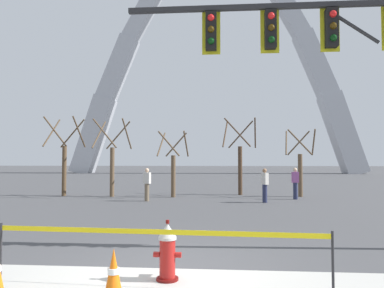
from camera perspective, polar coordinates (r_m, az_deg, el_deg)
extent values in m
plane|color=#474749|center=(7.19, -3.53, -18.47)|extent=(240.00, 240.00, 0.00)
cylinder|color=#5E0F0D|center=(6.42, -3.85, -20.21)|extent=(0.36, 0.36, 0.05)
cylinder|color=maroon|center=(6.32, -3.84, -17.32)|extent=(0.26, 0.26, 0.62)
cylinder|color=#B7B7BC|center=(6.25, -3.83, -14.39)|extent=(0.30, 0.30, 0.04)
cone|color=#B7B7BC|center=(6.22, -3.82, -13.22)|extent=(0.30, 0.30, 0.22)
cylinder|color=#5E0F0D|center=(6.20, -3.82, -11.95)|extent=(0.06, 0.06, 0.06)
cylinder|color=maroon|center=(6.34, -5.52, -16.70)|extent=(0.10, 0.09, 0.09)
cylinder|color=maroon|center=(6.29, -2.14, -16.83)|extent=(0.10, 0.09, 0.09)
cylinder|color=maroon|center=(6.52, -3.57, -17.14)|extent=(0.13, 0.14, 0.13)
cylinder|color=#5E0F0D|center=(6.60, -3.47, -16.96)|extent=(0.15, 0.03, 0.15)
cylinder|color=#232326|center=(7.10, -27.56, -14.53)|extent=(0.04, 0.04, 0.93)
cylinder|color=#232326|center=(6.04, 21.03, -16.84)|extent=(0.04, 0.04, 0.93)
cube|color=yellow|center=(5.95, -5.47, -13.43)|extent=(5.30, 0.28, 0.08)
cone|color=orange|center=(5.59, -12.08, -19.06)|extent=(0.28, 0.28, 0.70)
cylinder|color=white|center=(5.58, -12.08, -18.71)|extent=(0.17, 0.17, 0.08)
cube|color=#232326|center=(9.49, 14.61, 20.02)|extent=(7.60, 0.12, 0.12)
cylinder|color=#232326|center=(9.67, 23.93, 16.24)|extent=(1.11, 0.08, 0.81)
cube|color=black|center=(9.51, 20.85, 16.50)|extent=(0.26, 0.24, 0.90)
cube|color=gold|center=(9.64, 20.61, 16.24)|extent=(0.44, 0.03, 1.04)
sphere|color=red|center=(9.49, 21.05, 18.35)|extent=(0.16, 0.16, 0.16)
sphere|color=#392706|center=(9.39, 21.08, 16.75)|extent=(0.16, 0.16, 0.16)
sphere|color=black|center=(9.31, 21.11, 15.12)|extent=(0.16, 0.16, 0.16)
cube|color=black|center=(9.23, 12.10, 16.98)|extent=(0.26, 0.24, 0.90)
cube|color=gold|center=(9.36, 11.98, 16.70)|extent=(0.44, 0.03, 1.04)
sphere|color=red|center=(9.21, 12.19, 18.89)|extent=(0.16, 0.16, 0.16)
sphere|color=#392706|center=(9.11, 12.21, 17.25)|extent=(0.16, 0.16, 0.16)
sphere|color=black|center=(9.02, 12.23, 15.58)|extent=(0.16, 0.16, 0.16)
cube|color=black|center=(9.16, 2.98, 17.09)|extent=(0.26, 0.24, 0.90)
cube|color=gold|center=(9.29, 3.00, 16.80)|extent=(0.44, 0.03, 1.04)
sphere|color=red|center=(9.14, 2.95, 19.01)|extent=(0.16, 0.16, 0.16)
sphere|color=#392706|center=(9.04, 2.95, 17.36)|extent=(0.16, 0.16, 0.16)
sphere|color=black|center=(8.95, 2.96, 15.68)|extent=(0.16, 0.16, 0.16)
cube|color=#B2B5BC|center=(59.23, -15.02, 1.28)|extent=(6.70, 3.04, 12.69)
cube|color=#B2B5BC|center=(59.70, -11.42, 11.42)|extent=(6.34, 2.72, 10.44)
cube|color=#B2B5BC|center=(61.30, -7.77, 19.02)|extent=(5.94, 2.40, 8.22)
cube|color=#B2B5BC|center=(60.94, 14.83, 19.22)|extent=(5.94, 2.40, 8.22)
cube|color=#B2B5BC|center=(59.21, 18.60, 11.62)|extent=(6.34, 2.72, 10.44)
cube|color=#B2B5BC|center=(58.61, 22.32, 1.42)|extent=(6.70, 3.04, 12.69)
cylinder|color=brown|center=(21.66, -19.22, -3.94)|extent=(0.24, 0.24, 2.78)
cylinder|color=brown|center=(22.22, -20.97, 1.66)|extent=(0.37, 1.49, 1.66)
cylinder|color=brown|center=(21.30, -17.12, 1.78)|extent=(0.23, 1.50, 1.66)
cylinder|color=brown|center=(22.47, -18.06, 1.57)|extent=(1.50, 0.23, 1.66)
cylinder|color=brown|center=(21.02, -20.53, 1.88)|extent=(1.49, 0.40, 1.66)
cylinder|color=brown|center=(20.47, -12.30, -4.27)|extent=(0.24, 0.24, 2.67)
cylinder|color=brown|center=(20.91, -14.25, 1.44)|extent=(0.36, 1.44, 1.60)
cylinder|color=brown|center=(20.20, -10.07, 1.54)|extent=(0.22, 1.45, 1.60)
cylinder|color=brown|center=(21.27, -11.39, 1.35)|extent=(1.45, 0.22, 1.60)
cylinder|color=brown|center=(19.79, -13.42, 1.65)|extent=(1.43, 0.39, 1.60)
cylinder|color=brown|center=(19.74, -2.93, -5.02)|extent=(0.24, 0.24, 2.23)
cylinder|color=brown|center=(19.98, -4.80, -0.03)|extent=(0.32, 1.21, 1.35)
cylinder|color=brown|center=(19.59, -0.93, 0.01)|extent=(0.20, 1.22, 1.35)
cylinder|color=brown|center=(20.42, -2.47, -0.09)|extent=(1.22, 0.20, 1.35)
cylinder|color=brown|center=(19.09, -3.63, 0.08)|extent=(1.21, 0.34, 1.35)
cylinder|color=#473323|center=(21.23, 7.49, -4.11)|extent=(0.24, 0.24, 2.77)
cylinder|color=#473323|center=(21.42, 5.18, 1.62)|extent=(0.37, 1.49, 1.65)
cylinder|color=#473323|center=(21.25, 9.78, 1.68)|extent=(0.23, 1.50, 1.65)
cylinder|color=#473323|center=(22.14, 7.57, 1.49)|extent=(1.50, 0.23, 1.65)
cylinder|color=#473323|center=(20.43, 7.05, 1.83)|extent=(1.48, 0.40, 1.65)
cylinder|color=brown|center=(20.82, 16.47, -4.69)|extent=(0.24, 0.24, 2.31)
cylinder|color=brown|center=(20.83, 14.43, 0.20)|extent=(0.33, 1.25, 1.39)
cylinder|color=brown|center=(20.91, 18.36, 0.24)|extent=(0.21, 1.26, 1.39)
cylinder|color=brown|center=(21.54, 16.20, 0.14)|extent=(1.26, 0.21, 1.39)
cylinder|color=brown|center=(20.10, 16.38, 0.32)|extent=(1.25, 0.35, 1.39)
cylinder|color=#232847|center=(19.41, 15.76, -7.03)|extent=(0.22, 0.22, 0.84)
cube|color=#995193|center=(19.37, 15.74, -5.00)|extent=(0.34, 0.20, 0.54)
sphere|color=beige|center=(19.35, 15.72, -3.87)|extent=(0.20, 0.20, 0.20)
cylinder|color=#232847|center=(17.60, 11.24, -7.55)|extent=(0.22, 0.22, 0.84)
cube|color=beige|center=(17.55, 11.22, -5.31)|extent=(0.36, 0.39, 0.54)
sphere|color=#936B4C|center=(17.54, 11.21, -4.07)|extent=(0.20, 0.20, 0.20)
cylinder|color=brown|center=(18.02, -7.02, -7.46)|extent=(0.22, 0.22, 0.84)
cube|color=beige|center=(17.97, -7.01, -5.27)|extent=(0.39, 0.30, 0.54)
sphere|color=beige|center=(17.96, -7.00, -4.06)|extent=(0.20, 0.20, 0.20)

